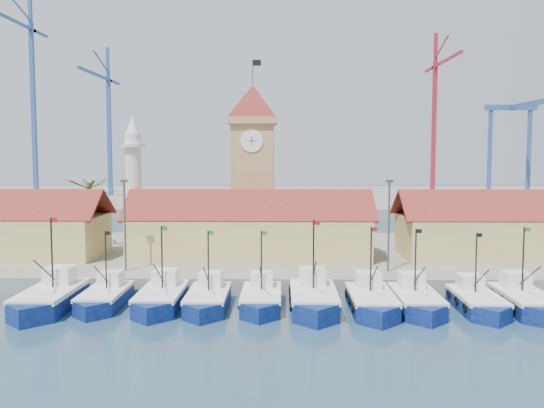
{
  "coord_description": "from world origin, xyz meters",
  "views": [
    {
      "loc": [
        3.5,
        -47.09,
        13.27
      ],
      "look_at": [
        2.44,
        18.0,
        7.62
      ],
      "focal_mm": 40.0,
      "sensor_mm": 36.0,
      "label": 1
    }
  ],
  "objects_px": {
    "boat_0": "(49,300)",
    "minaret": "(134,180)",
    "boat_5": "(314,301)",
    "clock_tower": "(253,162)"
  },
  "relations": [
    {
      "from": "boat_0",
      "to": "boat_5",
      "type": "distance_m",
      "value": 22.21
    },
    {
      "from": "clock_tower",
      "to": "boat_0",
      "type": "bearing_deg",
      "value": -124.17
    },
    {
      "from": "clock_tower",
      "to": "minaret",
      "type": "xyz_separation_m",
      "value": [
        -15.0,
        2.0,
        -2.23
      ]
    },
    {
      "from": "boat_0",
      "to": "boat_5",
      "type": "bearing_deg",
      "value": 0.6
    },
    {
      "from": "boat_0",
      "to": "clock_tower",
      "type": "height_order",
      "value": "clock_tower"
    },
    {
      "from": "boat_5",
      "to": "minaret",
      "type": "height_order",
      "value": "minaret"
    },
    {
      "from": "boat_0",
      "to": "boat_5",
      "type": "xyz_separation_m",
      "value": [
        22.21,
        0.23,
        -0.02
      ]
    },
    {
      "from": "boat_5",
      "to": "clock_tower",
      "type": "relative_size",
      "value": 0.46
    },
    {
      "from": "boat_0",
      "to": "minaret",
      "type": "bearing_deg",
      "value": 87.72
    },
    {
      "from": "boat_5",
      "to": "clock_tower",
      "type": "height_order",
      "value": "clock_tower"
    }
  ]
}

